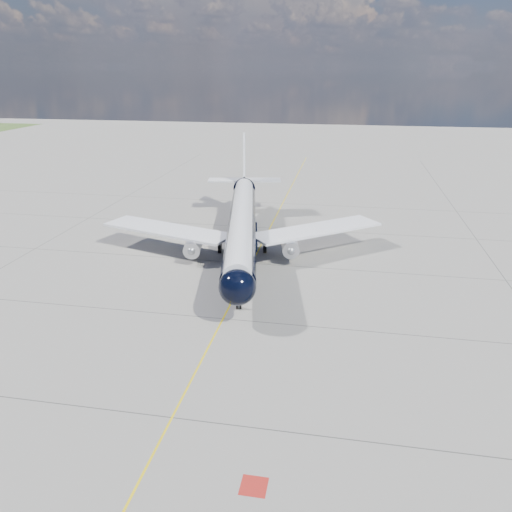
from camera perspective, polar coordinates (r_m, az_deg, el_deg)
name	(u,v)px	position (r m, az deg, el deg)	size (l,w,h in m)	color
ground	(259,250)	(67.30, 0.29, 0.70)	(320.00, 320.00, 0.00)	gray
taxiway_centerline	(252,263)	(62.70, -0.50, -0.84)	(0.16, 160.00, 0.01)	#DFBE0B
red_marking	(254,486)	(32.35, -0.26, -24.81)	(1.60, 1.60, 0.01)	maroon
main_airliner	(242,222)	(65.33, -1.61, 3.88)	(37.19, 45.78, 13.30)	black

